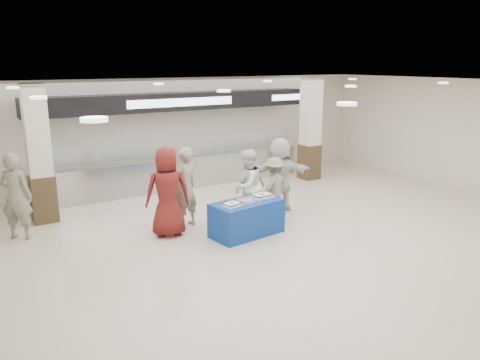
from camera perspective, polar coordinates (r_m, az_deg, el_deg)
ground at (r=9.76m, az=5.93°, el=-7.87°), size 14.00×14.00×0.00m
serving_line at (r=13.95m, az=-7.48°, el=3.77°), size 8.70×0.85×2.80m
column_left at (r=11.66m, az=-23.29°, el=2.53°), size 0.55×0.55×3.20m
column_right at (r=14.99m, az=8.57°, el=5.90°), size 0.55×0.55×3.20m
display_table at (r=10.14m, az=0.82°, el=-4.67°), size 1.64×0.97×0.75m
sheet_cake_left at (r=9.72m, az=-0.99°, el=-2.94°), size 0.46×0.40×0.09m
sheet_cake_right at (r=10.33m, az=2.70°, el=-1.87°), size 0.48×0.38×0.10m
cupcake_tray at (r=9.96m, az=0.74°, el=-2.56°), size 0.42×0.32×0.07m
civilian_maroon at (r=10.06m, az=-8.83°, el=-1.44°), size 1.08×0.85×1.94m
soldier_a at (r=10.56m, az=-6.71°, el=-0.91°), size 0.78×0.65×1.84m
chef_tall at (r=10.86m, az=0.87°, el=-0.72°), size 1.02×0.92×1.72m
chef_short at (r=11.14m, az=1.25°, el=-1.01°), size 0.90×0.46×1.47m
soldier_b at (r=11.44m, az=4.19°, el=-0.73°), size 1.04×0.77×1.43m
civilian_white at (r=11.70m, az=4.84°, el=0.69°), size 1.81×1.07×1.86m
soldier_bg at (r=10.83m, az=-25.64°, el=-1.81°), size 0.81×0.76×1.86m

